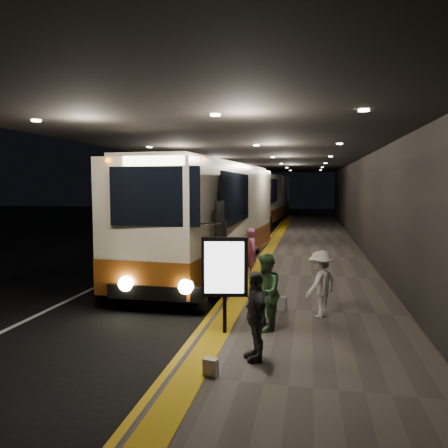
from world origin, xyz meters
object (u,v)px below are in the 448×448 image
(coach_second, at_px, (259,202))
(stanchion_post, at_px, (245,266))
(coach_main, at_px, (211,220))
(info_sign, at_px, (225,269))
(passenger_boarding, at_px, (252,252))
(passenger_waiting_white, at_px, (321,284))
(bag_polka, at_px, (281,303))
(bag_plain, at_px, (211,367))
(passenger_waiting_green, at_px, (265,292))
(passenger_waiting_grey, at_px, (255,315))
(coach_third, at_px, (270,198))

(coach_second, height_order, stanchion_post, coach_second)
(coach_main, xyz_separation_m, info_sign, (1.95, -7.38, -0.37))
(passenger_boarding, relative_size, passenger_waiting_white, 1.04)
(info_sign, xyz_separation_m, stanchion_post, (-0.25, 4.61, -0.80))
(passenger_waiting_white, bearing_deg, bag_polka, -76.40)
(stanchion_post, bearing_deg, passenger_boarding, 87.54)
(bag_plain, height_order, stanchion_post, stanchion_post)
(coach_second, distance_m, passenger_waiting_white, 23.77)
(passenger_waiting_green, xyz_separation_m, info_sign, (-0.78, -0.34, 0.52))
(coach_main, distance_m, coach_second, 17.52)
(passenger_waiting_grey, bearing_deg, passenger_boarding, 163.42)
(coach_main, height_order, passenger_waiting_green, coach_main)
(passenger_waiting_green, distance_m, bag_polka, 1.69)
(bag_polka, xyz_separation_m, bag_plain, (-0.85, -3.89, -0.02))
(passenger_waiting_green, xyz_separation_m, passenger_waiting_grey, (-0.01, -1.54, -0.03))
(info_sign, bearing_deg, bag_polka, 51.50)
(coach_third, bearing_deg, info_sign, -83.52)
(bag_polka, relative_size, info_sign, 0.17)
(bag_polka, bearing_deg, coach_main, 118.26)
(passenger_waiting_grey, height_order, info_sign, info_sign)
(bag_polka, distance_m, stanchion_post, 3.03)
(bag_plain, bearing_deg, passenger_boarding, 92.68)
(passenger_waiting_white, height_order, passenger_waiting_grey, passenger_waiting_grey)
(bag_plain, height_order, info_sign, info_sign)
(coach_second, distance_m, info_sign, 25.00)
(coach_second, distance_m, bag_polka, 23.29)
(coach_main, height_order, passenger_waiting_white, coach_main)
(passenger_waiting_grey, bearing_deg, passenger_waiting_green, 155.02)
(passenger_boarding, bearing_deg, bag_polka, -171.83)
(stanchion_post, bearing_deg, passenger_waiting_green, -76.39)
(passenger_waiting_green, xyz_separation_m, bag_plain, (-0.62, -2.34, -0.66))
(coach_third, relative_size, passenger_waiting_white, 8.22)
(passenger_waiting_green, bearing_deg, bag_polka, 169.87)
(passenger_waiting_green, distance_m, info_sign, 1.00)
(passenger_waiting_white, bearing_deg, info_sign, -16.34)
(passenger_waiting_green, bearing_deg, stanchion_post, -168.18)
(bag_plain, bearing_deg, info_sign, 94.69)
(passenger_waiting_grey, bearing_deg, info_sign, -171.69)
(passenger_waiting_grey, relative_size, bag_plain, 5.49)
(coach_third, bearing_deg, coach_second, -86.88)
(passenger_waiting_green, bearing_deg, info_sign, -68.48)
(coach_main, bearing_deg, passenger_waiting_grey, -68.64)
(passenger_waiting_green, height_order, bag_plain, passenger_waiting_green)
(coach_main, xyz_separation_m, passenger_waiting_green, (2.73, -7.05, -0.89))
(coach_second, xyz_separation_m, coach_third, (-0.04, 9.69, 0.02))
(passenger_waiting_white, height_order, info_sign, info_sign)
(coach_main, relative_size, bag_polka, 37.99)
(passenger_boarding, relative_size, passenger_waiting_grey, 1.02)
(coach_main, distance_m, coach_third, 27.22)
(coach_second, xyz_separation_m, info_sign, (2.14, -24.91, -0.38))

